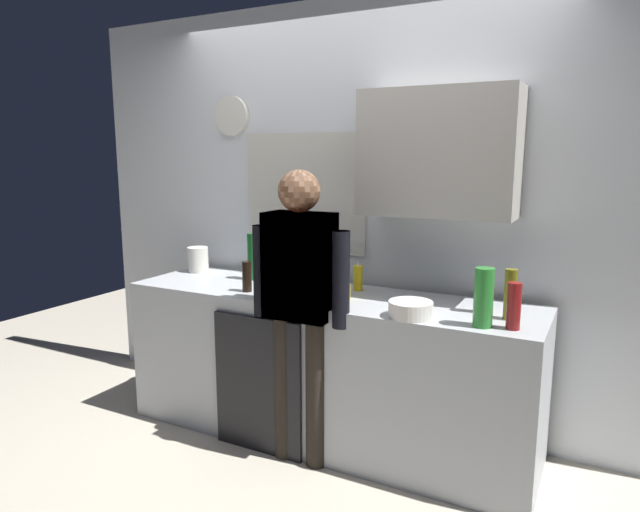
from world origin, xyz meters
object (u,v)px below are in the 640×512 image
bottle_red_vinegar (514,306)px  mixing_bowl (411,309)px  bottle_olive_oil (510,294)px  coffee_maker (311,272)px  cup_white_mug (278,285)px  cup_yellow_cup (344,292)px  bottle_clear_soda (484,298)px  bottle_amber_beer (482,290)px  bottle_green_wine (253,257)px  dish_soap (358,277)px  person_at_sink (300,294)px  bottle_dark_sauce (247,276)px  storage_canister (198,260)px  person_guest (300,294)px

bottle_red_vinegar → mixing_bowl: 0.49m
bottle_red_vinegar → bottle_olive_oil: size_ratio=0.88×
coffee_maker → cup_white_mug: (-0.23, 0.01, -0.10)m
bottle_olive_oil → cup_yellow_cup: size_ratio=2.94×
bottle_red_vinegar → cup_white_mug: 1.33m
coffee_maker → bottle_clear_soda: coffee_maker is taller
bottle_amber_beer → bottle_clear_soda: bottle_clear_soda is taller
coffee_maker → bottle_olive_oil: 1.06m
bottle_amber_beer → cup_white_mug: (-1.13, -0.13, -0.07)m
bottle_amber_beer → bottle_clear_soda: size_ratio=0.82×
bottle_green_wine → dish_soap: bearing=3.5°
cup_yellow_cup → coffee_maker: bearing=-160.9°
cup_yellow_cup → person_at_sink: (-0.14, -0.25, 0.03)m
mixing_bowl → bottle_clear_soda: bearing=0.7°
coffee_maker → mixing_bowl: size_ratio=1.50×
bottle_dark_sauce → bottle_green_wine: 0.33m
bottle_clear_soda → mixing_bowl: size_ratio=1.27×
bottle_amber_beer → mixing_bowl: 0.39m
storage_canister → bottle_olive_oil: bearing=-5.3°
dish_soap → cup_white_mug: bearing=-144.5°
bottle_red_vinegar → person_guest: size_ratio=0.14×
dish_soap → person_at_sink: (-0.13, -0.47, -0.01)m
cup_yellow_cup → mixing_bowl: 0.47m
bottle_olive_oil → person_at_sink: 1.06m
person_at_sink → dish_soap: bearing=82.9°
bottle_clear_soda → person_guest: 0.94m
person_at_sink → cup_white_mug: bearing=149.9°
bottle_amber_beer → cup_yellow_cup: bearing=-173.5°
bottle_red_vinegar → storage_canister: size_ratio=1.29×
bottle_clear_soda → person_guest: size_ratio=0.17×
bottle_green_wine → cup_yellow_cup: bearing=-14.2°
cup_yellow_cup → dish_soap: bearing=93.9°
bottle_olive_oil → bottle_amber_beer: bearing=156.8°
bottle_clear_soda → dish_soap: (-0.81, 0.39, -0.06)m
bottle_red_vinegar → cup_yellow_cup: size_ratio=2.59×
coffee_maker → bottle_green_wine: size_ratio=1.10×
bottle_dark_sauce → person_at_sink: 0.46m
cup_white_mug → storage_canister: size_ratio=0.56×
bottle_amber_beer → dish_soap: size_ratio=1.28×
coffee_maker → mixing_bowl: (0.62, -0.10, -0.11)m
coffee_maker → person_at_sink: size_ratio=0.21×
bottle_red_vinegar → bottle_green_wine: (-1.65, 0.32, 0.04)m
bottle_dark_sauce → dish_soap: size_ratio=1.00×
coffee_maker → bottle_green_wine: 0.61m
dish_soap → mixing_bowl: bearing=-40.6°
bottle_amber_beer → person_at_sink: (-0.87, -0.33, -0.05)m
cup_white_mug → mixing_bowl: bearing=-8.0°
person_guest → mixing_bowl: bearing=-178.2°
bottle_dark_sauce → mixing_bowl: 1.03m
person_at_sink → bottle_olive_oil: bearing=22.4°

